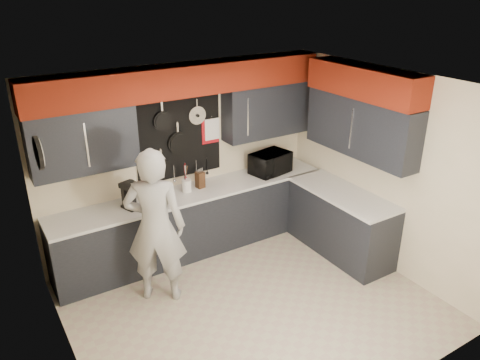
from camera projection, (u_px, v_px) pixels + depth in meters
ground at (252, 304)px, 5.57m from camera, size 4.00×4.00×0.00m
back_wall_assembly at (186, 110)px, 6.02m from camera, size 4.00×0.36×2.60m
right_wall_assembly at (364, 118)px, 5.90m from camera, size 0.36×3.50×2.60m
left_wall_assembly at (62, 257)px, 4.08m from camera, size 0.05×3.50×2.60m
base_cabinets at (237, 221)px, 6.50m from camera, size 3.95×2.20×0.92m
microwave at (270, 163)px, 6.85m from camera, size 0.63×0.49×0.31m
knife_block at (200, 180)px, 6.39m from camera, size 0.12×0.12×0.23m
utensil_crock at (187, 186)px, 6.28m from camera, size 0.13×0.13×0.17m
coffee_maker at (130, 194)px, 5.83m from camera, size 0.24×0.27×0.33m
person at (155, 227)px, 5.35m from camera, size 0.83×0.76×1.91m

